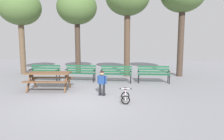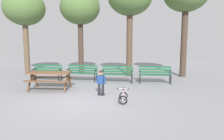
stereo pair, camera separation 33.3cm
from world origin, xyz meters
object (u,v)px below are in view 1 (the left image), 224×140
(park_bench_far_left, at_px, (45,71))
(park_bench_far_right, at_px, (154,73))
(kids_bicycle, at_px, (125,96))
(child_standing, at_px, (102,81))
(picnic_table, at_px, (49,76))
(park_bench_left, at_px, (81,72))
(park_bench_right, at_px, (116,72))

(park_bench_far_left, distance_m, park_bench_far_right, 5.70)
(kids_bicycle, bearing_deg, park_bench_far_right, 70.89)
(park_bench_far_left, bearing_deg, child_standing, -36.90)
(kids_bicycle, bearing_deg, child_standing, 139.08)
(picnic_table, relative_size, kids_bicycle, 3.30)
(picnic_table, relative_size, park_bench_far_left, 1.19)
(park_bench_far_right, relative_size, child_standing, 1.67)
(park_bench_far_right, bearing_deg, child_standing, -128.05)
(picnic_table, height_order, park_bench_left, park_bench_left)
(child_standing, bearing_deg, park_bench_far_right, 51.95)
(park_bench_far_left, distance_m, park_bench_right, 3.80)
(park_bench_right, distance_m, kids_bicycle, 3.58)
(park_bench_far_right, bearing_deg, picnic_table, -154.89)
(park_bench_left, bearing_deg, park_bench_far_right, 0.15)
(park_bench_left, xyz_separation_m, child_standing, (1.61, -2.79, 0.05))
(picnic_table, height_order, park_bench_far_left, park_bench_far_left)
(picnic_table, bearing_deg, park_bench_far_left, 119.28)
(park_bench_right, relative_size, park_bench_far_right, 0.99)
(park_bench_far_left, bearing_deg, park_bench_left, 4.69)
(picnic_table, xyz_separation_m, park_bench_far_left, (-1.11, 1.98, -0.08))
(park_bench_right, bearing_deg, child_standing, -96.20)
(park_bench_far_left, relative_size, child_standing, 1.67)
(park_bench_far_left, height_order, child_standing, child_standing)
(park_bench_left, height_order, park_bench_right, same)
(park_bench_left, distance_m, kids_bicycle, 4.42)
(park_bench_far_left, relative_size, park_bench_far_right, 1.00)
(park_bench_far_left, xyz_separation_m, park_bench_right, (3.80, 0.06, 0.00))
(picnic_table, distance_m, park_bench_left, 2.28)
(park_bench_right, xyz_separation_m, child_standing, (-0.29, -2.69, 0.05))
(park_bench_left, distance_m, child_standing, 3.22)
(picnic_table, xyz_separation_m, park_bench_right, (2.69, 2.04, -0.08))
(park_bench_left, height_order, kids_bicycle, park_bench_left)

